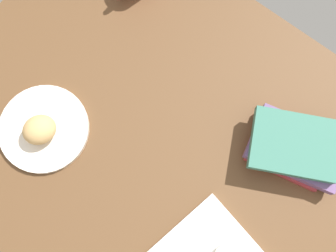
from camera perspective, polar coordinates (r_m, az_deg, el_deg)
The scene contains 4 objects.
dining_table at distance 100.36cm, azimuth -1.58°, elevation -1.73°, with size 110.00×90.00×4.00cm, color brown.
round_plate at distance 102.61cm, azimuth -17.13°, elevation -0.36°, with size 21.95×21.95×1.40cm, color silver.
scone_pastry at distance 99.12cm, azimuth -17.72°, elevation -0.50°, with size 7.92×7.01×5.61cm, color tan.
book_stack at distance 98.44cm, azimuth 17.43°, elevation -2.91°, with size 25.72×21.72×7.52cm.
Camera 1 is at (-14.14, 13.81, 100.40)cm, focal length 43.13 mm.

